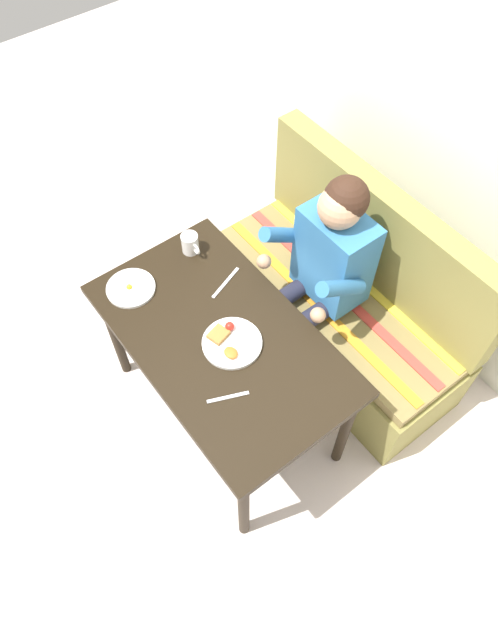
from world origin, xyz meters
name	(u,v)px	position (x,y,z in m)	size (l,w,h in m)	color
ground_plane	(226,410)	(0.00, 0.00, 0.00)	(8.00, 8.00, 0.00)	beige
back_wall	(463,107)	(0.00, 1.27, 1.30)	(4.40, 0.10, 2.60)	silver
table	(222,347)	(0.00, 0.00, 0.65)	(1.20, 0.70, 0.73)	black
couch	(342,303)	(0.00, 0.76, 0.33)	(1.44, 0.56, 1.00)	olive
person	(322,266)	(-0.02, 0.59, 0.74)	(0.45, 0.61, 1.21)	teal
plate_breakfast	(231,342)	(0.05, 0.01, 0.74)	(0.25, 0.25, 0.05)	white
plate_eggs	(131,288)	(-0.45, -0.17, 0.74)	(0.22, 0.22, 0.04)	white
coffee_mug	(190,243)	(-0.47, 0.17, 0.78)	(0.12, 0.08, 0.10)	white
fork	(228,397)	(0.25, -0.14, 0.73)	(0.01, 0.17, 0.01)	silver
knife	(226,283)	(-0.22, 0.18, 0.73)	(0.01, 0.20, 0.01)	silver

